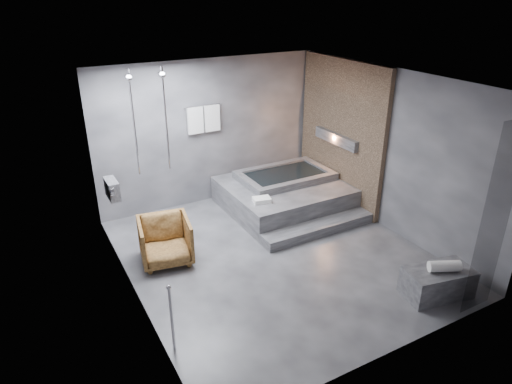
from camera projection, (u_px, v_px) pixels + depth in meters
room at (291, 146)px, 7.05m from camera, size 5.00×5.04×2.82m
tub_deck at (283, 195)px, 8.92m from camera, size 2.20×2.00×0.50m
tub_step at (319, 228)px, 8.04m from camera, size 2.20×0.36×0.18m
concrete_bench at (437, 282)px, 6.39m from camera, size 1.01×0.69×0.42m
driftwood_chair at (165, 241)px, 7.12m from camera, size 0.90×0.92×0.72m
rolled_towel at (444, 266)px, 6.23m from camera, size 0.46×0.33×0.16m
deck_towel at (262, 200)px, 8.05m from camera, size 0.34×0.28×0.08m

